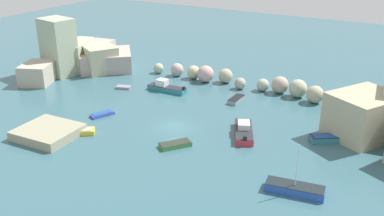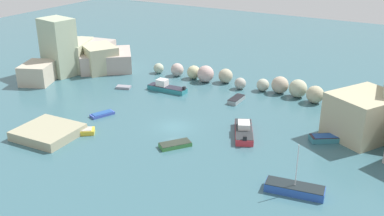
# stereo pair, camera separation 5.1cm
# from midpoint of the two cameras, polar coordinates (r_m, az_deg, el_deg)

# --- Properties ---
(cove_water) EXTENTS (160.00, 160.00, 0.00)m
(cove_water) POSITION_cam_midpoint_polar(r_m,az_deg,el_deg) (56.33, -2.24, -2.43)
(cove_water) COLOR #38636E
(cove_water) RESTS_ON ground
(cliff_headland_left) EXTENTS (20.74, 20.74, 9.56)m
(cliff_headland_left) POSITION_cam_midpoint_polar(r_m,az_deg,el_deg) (81.13, -14.16, 6.49)
(cliff_headland_left) COLOR tan
(cliff_headland_left) RESTS_ON ground
(rock_breakwater) EXTENTS (35.49, 3.96, 2.71)m
(rock_breakwater) POSITION_cam_midpoint_polar(r_m,az_deg,el_deg) (69.09, 8.40, 3.19)
(rock_breakwater) COLOR #ACB79D
(rock_breakwater) RESTS_ON ground
(stone_dock) EXTENTS (7.14, 6.62, 1.13)m
(stone_dock) POSITION_cam_midpoint_polar(r_m,az_deg,el_deg) (56.28, -17.94, -2.97)
(stone_dock) COLOR tan
(stone_dock) RESTS_ON ground
(channel_buoy) EXTENTS (0.61, 0.61, 0.61)m
(channel_buoy) POSITION_cam_midpoint_polar(r_m,az_deg,el_deg) (66.12, 6.07, 1.61)
(channel_buoy) COLOR red
(channel_buoy) RESTS_ON cove_water
(moored_boat_0) EXTENTS (5.77, 2.60, 5.12)m
(moored_boat_0) POSITION_cam_midpoint_polar(r_m,az_deg,el_deg) (43.97, 13.06, -10.06)
(moored_boat_0) COLOR #2A53AE
(moored_boat_0) RESTS_ON cove_water
(moored_boat_1) EXTENTS (3.41, 3.83, 0.51)m
(moored_boat_1) POSITION_cam_midpoint_polar(r_m,az_deg,el_deg) (51.33, -2.14, -4.71)
(moored_boat_1) COLOR #428A43
(moored_boat_1) RESTS_ON cove_water
(moored_boat_2) EXTENTS (6.28, 1.90, 1.75)m
(moored_boat_2) POSITION_cam_midpoint_polar(r_m,az_deg,el_deg) (68.41, -3.29, 2.65)
(moored_boat_2) COLOR teal
(moored_boat_2) RESTS_ON cove_water
(moored_boat_3) EXTENTS (1.36, 3.34, 0.66)m
(moored_boat_3) POSITION_cam_midpoint_polar(r_m,az_deg,el_deg) (64.48, 5.74, 1.09)
(moored_boat_3) COLOR #8A979A
(moored_boat_3) RESTS_ON cove_water
(moored_boat_4) EXTENTS (4.57, 6.53, 1.52)m
(moored_boat_4) POSITION_cam_midpoint_polar(r_m,az_deg,el_deg) (54.32, 6.68, -2.93)
(moored_boat_4) COLOR #CA323C
(moored_boat_4) RESTS_ON cove_water
(moored_boat_5) EXTENTS (4.47, 3.73, 0.72)m
(moored_boat_5) POSITION_cam_midpoint_polar(r_m,az_deg,el_deg) (54.95, 17.13, -3.71)
(moored_boat_5) COLOR teal
(moored_boat_5) RESTS_ON cove_water
(moored_boat_6) EXTENTS (2.49, 1.89, 0.38)m
(moored_boat_6) POSITION_cam_midpoint_polar(r_m,az_deg,el_deg) (70.35, -8.75, 2.66)
(moored_boat_6) COLOR gray
(moored_boat_6) RESTS_ON cove_water
(moored_boat_7) EXTENTS (3.99, 3.51, 0.65)m
(moored_boat_7) POSITION_cam_midpoint_polar(r_m,az_deg,el_deg) (56.04, -14.36, -2.94)
(moored_boat_7) COLOR yellow
(moored_boat_7) RESTS_ON cove_water
(moored_boat_8) EXTENTS (2.35, 3.40, 0.43)m
(moored_boat_8) POSITION_cam_midpoint_polar(r_m,az_deg,el_deg) (60.69, -11.41, -0.78)
(moored_boat_8) COLOR #3C53B8
(moored_boat_8) RESTS_ON cove_water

